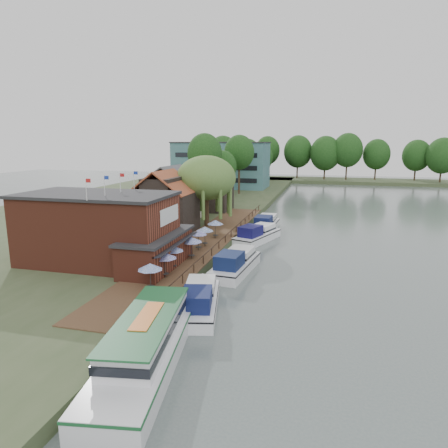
% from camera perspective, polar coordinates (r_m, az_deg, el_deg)
% --- Properties ---
extents(ground, '(260.00, 260.00, 0.00)m').
position_cam_1_polar(ground, '(39.30, 4.06, -8.20)').
color(ground, '#4D5958').
rests_on(ground, ground).
extents(land_bank, '(50.00, 140.00, 1.00)m').
position_cam_1_polar(land_bank, '(81.26, -12.35, 2.33)').
color(land_bank, '#384728').
rests_on(land_bank, ground).
extents(quay_deck, '(6.00, 50.00, 0.10)m').
position_cam_1_polar(quay_deck, '(50.16, -2.79, -2.51)').
color(quay_deck, '#47301E').
rests_on(quay_deck, land_bank).
extents(quay_rail, '(0.20, 49.00, 1.00)m').
position_cam_1_polar(quay_rail, '(49.79, 0.34, -2.07)').
color(quay_rail, black).
rests_on(quay_rail, land_bank).
extents(pub, '(20.00, 11.00, 7.30)m').
position_cam_1_polar(pub, '(41.88, -15.29, -0.72)').
color(pub, maroon).
rests_on(pub, land_bank).
extents(hotel_block, '(25.40, 12.40, 12.30)m').
position_cam_1_polar(hotel_block, '(110.32, -0.38, 8.49)').
color(hotel_block, '#38666B').
rests_on(hotel_block, land_bank).
extents(cottage_a, '(8.60, 7.60, 8.50)m').
position_cam_1_polar(cottage_a, '(55.42, -8.52, 3.17)').
color(cottage_a, black).
rests_on(cottage_a, land_bank).
extents(cottage_b, '(9.60, 8.60, 8.50)m').
position_cam_1_polar(cottage_b, '(65.71, -7.51, 4.52)').
color(cottage_b, beige).
rests_on(cottage_b, land_bank).
extents(cottage_c, '(7.60, 7.60, 8.50)m').
position_cam_1_polar(cottage_c, '(72.82, -1.90, 5.31)').
color(cottage_c, black).
rests_on(cottage_c, land_bank).
extents(willow, '(8.60, 8.60, 10.43)m').
position_cam_1_polar(willow, '(58.40, -2.53, 4.67)').
color(willow, '#476B2D').
rests_on(willow, land_bank).
extents(umbrella_0, '(2.12, 2.12, 2.38)m').
position_cam_1_polar(umbrella_0, '(34.09, -10.47, -7.46)').
color(umbrella_0, '#1B4299').
rests_on(umbrella_0, quay_deck).
extents(umbrella_1, '(2.24, 2.24, 2.38)m').
position_cam_1_polar(umbrella_1, '(37.05, -8.43, -5.82)').
color(umbrella_1, navy).
rests_on(umbrella_1, quay_deck).
extents(umbrella_2, '(2.14, 2.14, 2.38)m').
position_cam_1_polar(umbrella_2, '(39.33, -7.30, -4.74)').
color(umbrella_2, '#1C339C').
rests_on(umbrella_2, quay_deck).
extents(umbrella_3, '(2.32, 2.32, 2.38)m').
position_cam_1_polar(umbrella_3, '(42.54, -4.67, -3.42)').
color(umbrella_3, '#1C309A').
rests_on(umbrella_3, quay_deck).
extents(umbrella_4, '(2.01, 2.01, 2.38)m').
position_cam_1_polar(umbrella_4, '(45.79, -3.67, -2.31)').
color(umbrella_4, navy).
rests_on(umbrella_4, quay_deck).
extents(umbrella_5, '(2.10, 2.10, 2.38)m').
position_cam_1_polar(umbrella_5, '(47.55, -2.75, -1.77)').
color(umbrella_5, navy).
rests_on(umbrella_5, quay_deck).
extents(umbrella_6, '(2.09, 2.09, 2.38)m').
position_cam_1_polar(umbrella_6, '(51.43, -1.24, -0.73)').
color(umbrella_6, navy).
rests_on(umbrella_6, quay_deck).
extents(cruiser_0, '(5.32, 10.37, 2.40)m').
position_cam_1_polar(cruiser_0, '(32.48, -3.58, -10.30)').
color(cruiser_0, white).
rests_on(cruiser_0, ground).
extents(cruiser_1, '(4.24, 10.63, 2.53)m').
position_cam_1_polar(cruiser_1, '(41.54, 1.66, -5.22)').
color(cruiser_1, silver).
rests_on(cruiser_1, ground).
extents(cruiser_2, '(6.25, 10.67, 2.47)m').
position_cam_1_polar(cruiser_2, '(54.42, 4.78, -1.21)').
color(cruiser_2, white).
rests_on(cruiser_2, ground).
extents(cruiser_3, '(3.57, 10.40, 2.52)m').
position_cam_1_polar(cruiser_3, '(61.33, 5.98, 0.27)').
color(cruiser_3, silver).
rests_on(cruiser_3, ground).
extents(tour_boat, '(6.05, 14.33, 3.03)m').
position_cam_1_polar(tour_boat, '(25.40, -11.25, -16.34)').
color(tour_boat, silver).
rests_on(tour_boat, ground).
extents(swan, '(0.44, 0.44, 0.44)m').
position_cam_1_polar(swan, '(30.73, -2.90, -13.63)').
color(swan, white).
rests_on(swan, ground).
extents(bank_tree_0, '(7.18, 7.18, 14.07)m').
position_cam_1_polar(bank_tree_0, '(83.81, -2.75, 8.06)').
color(bank_tree_0, '#143811').
rests_on(bank_tree_0, land_bank).
extents(bank_tree_1, '(6.15, 6.15, 10.45)m').
position_cam_1_polar(bank_tree_1, '(89.54, -0.17, 7.14)').
color(bank_tree_1, '#143811').
rests_on(bank_tree_1, land_bank).
extents(bank_tree_2, '(7.12, 7.12, 13.94)m').
position_cam_1_polar(bank_tree_2, '(95.78, 2.17, 8.48)').
color(bank_tree_2, '#143811').
rests_on(bank_tree_2, land_bank).
extents(bank_tree_3, '(7.79, 7.79, 11.71)m').
position_cam_1_polar(bank_tree_3, '(116.72, 2.61, 8.51)').
color(bank_tree_3, '#143811').
rests_on(bank_tree_3, land_bank).
extents(bank_tree_4, '(7.73, 7.73, 12.05)m').
position_cam_1_polar(bank_tree_4, '(123.42, 5.16, 8.73)').
color(bank_tree_4, '#143811').
rests_on(bank_tree_4, land_bank).
extents(bank_tree_5, '(7.53, 7.53, 10.94)m').
position_cam_1_polar(bank_tree_5, '(133.40, 4.47, 8.72)').
color(bank_tree_5, '#143811').
rests_on(bank_tree_5, land_bank).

